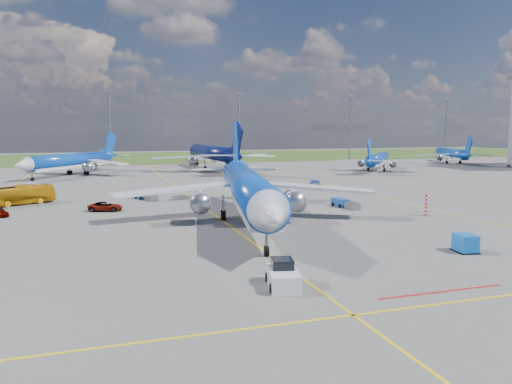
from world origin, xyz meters
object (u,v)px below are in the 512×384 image
object	(u,v)px
bg_jet_ne	(378,170)
bg_jet_ene	(451,163)
service_car_b	(105,207)
baggage_tug_w	(345,204)
pushback_tug	(283,276)
baggage_tug_c	(146,196)
warning_post	(426,204)
uld_container	(465,243)
main_airliner	(249,224)
bg_jet_nnw	(71,176)
bg_jet_n	(213,170)
baggage_tug_e	(316,184)
service_car_c	(264,184)
apron_bus	(19,195)

from	to	relation	value
bg_jet_ne	bg_jet_ene	distance (m)	41.71
service_car_b	baggage_tug_w	world-z (taller)	service_car_b
pushback_tug	baggage_tug_c	size ratio (longest dim) A/B	1.04
warning_post	bg_jet_ne	bearing A→B (deg)	63.48
bg_jet_ene	service_car_b	bearing A→B (deg)	51.28
pushback_tug	baggage_tug_c	distance (m)	47.97
uld_container	pushback_tug	bearing A→B (deg)	-159.03
main_airliner	service_car_b	distance (m)	21.75
warning_post	pushback_tug	world-z (taller)	warning_post
bg_jet_nnw	uld_container	size ratio (longest dim) A/B	19.16
bg_jet_n	bg_jet_nnw	bearing A→B (deg)	5.68
bg_jet_ene	baggage_tug_e	xyz separation A→B (m)	(-69.11, -45.97, 0.52)
service_car_b	bg_jet_n	bearing A→B (deg)	-11.71
bg_jet_ene	bg_jet_ne	bearing A→B (deg)	45.75
pushback_tug	uld_container	size ratio (longest dim) A/B	2.84
bg_jet_ne	uld_container	world-z (taller)	bg_jet_ne
pushback_tug	service_car_c	distance (m)	59.09
baggage_tug_w	uld_container	bearing A→B (deg)	-102.24
service_car_c	baggage_tug_w	bearing A→B (deg)	-38.87
bg_jet_nnw	pushback_tug	bearing A→B (deg)	-44.25
warning_post	service_car_c	xyz separation A→B (m)	(-10.28, 34.90, -0.83)
service_car_c	bg_jet_n	bearing A→B (deg)	133.54
bg_jet_ene	service_car_c	xyz separation A→B (m)	(-79.36, -45.07, 0.67)
service_car_c	baggage_tug_c	distance (m)	24.45
main_airliner	warning_post	bearing A→B (deg)	6.61
warning_post	pushback_tug	xyz separation A→B (m)	(-28.08, -21.45, -0.73)
apron_bus	baggage_tug_e	world-z (taller)	apron_bus
baggage_tug_w	main_airliner	bearing A→B (deg)	-164.63
uld_container	baggage_tug_e	world-z (taller)	uld_container
bg_jet_n	pushback_tug	distance (m)	101.20
service_car_c	baggage_tug_c	xyz separation A→B (m)	(-22.87, -8.65, -0.10)
bg_jet_nnw	pushback_tug	xyz separation A→B (m)	(18.08, -93.80, 0.77)
bg_jet_ne	uld_container	size ratio (longest dim) A/B	16.50
bg_jet_nnw	apron_bus	world-z (taller)	bg_jet_nnw
service_car_b	bg_jet_ne	bearing A→B (deg)	-43.34
bg_jet_ne	bg_jet_ene	bearing A→B (deg)	-115.38
uld_container	baggage_tug_w	world-z (taller)	uld_container
service_car_b	service_car_c	size ratio (longest dim) A/B	0.99
baggage_tug_w	baggage_tug_e	distance (m)	25.67
bg_jet_n	bg_jet_ne	size ratio (longest dim) A/B	1.42
bg_jet_nnw	service_car_c	size ratio (longest dim) A/B	8.42
apron_bus	baggage_tug_e	distance (m)	52.11
service_car_b	baggage_tug_c	distance (m)	11.58
apron_bus	service_car_c	distance (m)	42.17
bg_jet_n	service_car_b	size ratio (longest dim) A/B	10.37
warning_post	main_airliner	size ratio (longest dim) A/B	0.07
service_car_c	baggage_tug_e	xyz separation A→B (m)	(10.25, -0.90, -0.15)
bg_jet_n	uld_container	size ratio (longest dim) A/B	23.39
bg_jet_n	baggage_tug_w	world-z (taller)	bg_jet_n
main_airliner	apron_bus	distance (m)	37.30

